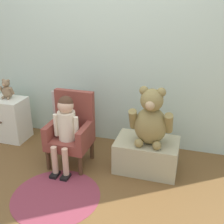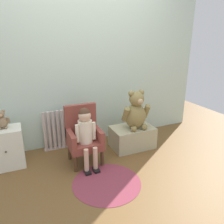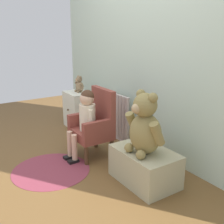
{
  "view_description": "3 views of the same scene",
  "coord_description": "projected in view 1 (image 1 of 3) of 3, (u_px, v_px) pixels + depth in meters",
  "views": [
    {
      "loc": [
        0.91,
        -1.75,
        1.6
      ],
      "look_at": [
        0.23,
        0.52,
        0.6
      ],
      "focal_mm": 45.0,
      "sensor_mm": 36.0,
      "label": 1
    },
    {
      "loc": [
        -0.86,
        -1.93,
        1.52
      ],
      "look_at": [
        0.2,
        0.52,
        0.61
      ],
      "focal_mm": 35.0,
      "sensor_mm": 36.0,
      "label": 2
    },
    {
      "loc": [
        2.3,
        -0.89,
        1.36
      ],
      "look_at": [
        0.14,
        0.52,
        0.57
      ],
      "focal_mm": 45.0,
      "sensor_mm": 36.0,
      "label": 3
    }
  ],
  "objects": [
    {
      "name": "ground_plane",
      "position": [
        70.0,
        195.0,
        2.41
      ],
      "size": [
        6.0,
        6.0,
        0.0
      ],
      "primitive_type": "plane",
      "color": "brown"
    },
    {
      "name": "small_dresser",
      "position": [
        10.0,
        119.0,
        3.28
      ],
      "size": [
        0.39,
        0.32,
        0.5
      ],
      "color": "silver",
      "rests_on": "ground_plane"
    },
    {
      "name": "large_teddy_bear",
      "position": [
        151.0,
        120.0,
        2.54
      ],
      "size": [
        0.4,
        0.28,
        0.55
      ],
      "color": "olive",
      "rests_on": "low_bench"
    },
    {
      "name": "back_wall",
      "position": [
        107.0,
        35.0,
        2.92
      ],
      "size": [
        3.8,
        0.05,
        2.4
      ],
      "primitive_type": "cube",
      "color": "silver",
      "rests_on": "ground_plane"
    },
    {
      "name": "child_armchair",
      "position": [
        71.0,
        130.0,
        2.78
      ],
      "size": [
        0.4,
        0.37,
        0.73
      ],
      "color": "brown",
      "rests_on": "ground_plane"
    },
    {
      "name": "small_teddy_bear",
      "position": [
        7.0,
        90.0,
        3.16
      ],
      "size": [
        0.16,
        0.12,
        0.23
      ],
      "color": "#896F50",
      "rests_on": "small_dresser"
    },
    {
      "name": "child_figure",
      "position": [
        66.0,
        123.0,
        2.63
      ],
      "size": [
        0.25,
        0.35,
        0.74
      ],
      "color": "#EEE3C6",
      "rests_on": "ground_plane"
    },
    {
      "name": "radiator",
      "position": [
        70.0,
        116.0,
        3.28
      ],
      "size": [
        0.43,
        0.05,
        0.57
      ],
      "color": "beige",
      "rests_on": "ground_plane"
    },
    {
      "name": "low_bench",
      "position": [
        147.0,
        155.0,
        2.73
      ],
      "size": [
        0.6,
        0.4,
        0.31
      ],
      "primitive_type": "cube",
      "color": "tan",
      "rests_on": "ground_plane"
    },
    {
      "name": "floor_rug",
      "position": [
        56.0,
        196.0,
        2.4
      ],
      "size": [
        0.76,
        0.76,
        0.01
      ],
      "primitive_type": "cylinder",
      "color": "brown",
      "rests_on": "ground_plane"
    }
  ]
}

